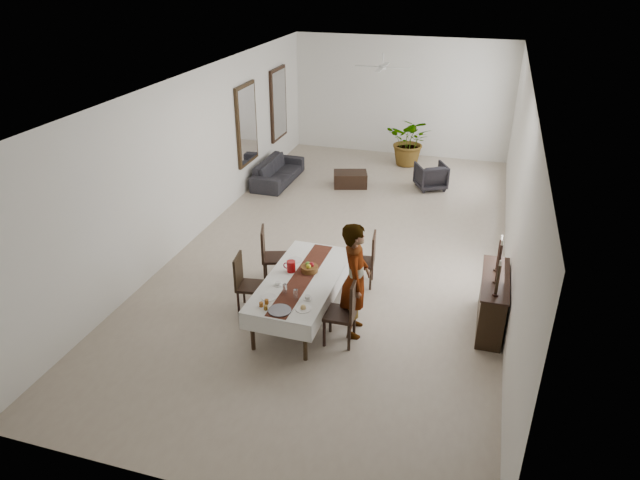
# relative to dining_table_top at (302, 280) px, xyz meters

# --- Properties ---
(floor) EXTENTS (6.00, 12.00, 0.00)m
(floor) POSITION_rel_dining_table_top_xyz_m (0.05, 2.57, -0.66)
(floor) COLOR #B6A690
(floor) RESTS_ON ground
(ceiling) EXTENTS (6.00, 12.00, 0.02)m
(ceiling) POSITION_rel_dining_table_top_xyz_m (0.05, 2.57, 2.54)
(ceiling) COLOR white
(ceiling) RESTS_ON wall_back
(wall_back) EXTENTS (6.00, 0.02, 3.20)m
(wall_back) POSITION_rel_dining_table_top_xyz_m (0.05, 8.57, 0.94)
(wall_back) COLOR white
(wall_back) RESTS_ON floor
(wall_front) EXTENTS (6.00, 0.02, 3.20)m
(wall_front) POSITION_rel_dining_table_top_xyz_m (0.05, -3.43, 0.94)
(wall_front) COLOR white
(wall_front) RESTS_ON floor
(wall_left) EXTENTS (0.02, 12.00, 3.20)m
(wall_left) POSITION_rel_dining_table_top_xyz_m (-2.95, 2.57, 0.94)
(wall_left) COLOR white
(wall_left) RESTS_ON floor
(wall_right) EXTENTS (0.02, 12.00, 3.20)m
(wall_right) POSITION_rel_dining_table_top_xyz_m (3.05, 2.57, 0.94)
(wall_right) COLOR white
(wall_right) RESTS_ON floor
(dining_table_top) EXTENTS (0.94, 2.18, 0.05)m
(dining_table_top) POSITION_rel_dining_table_top_xyz_m (0.00, 0.00, 0.00)
(dining_table_top) COLOR black
(dining_table_top) RESTS_ON table_leg_fl
(table_leg_fl) EXTENTS (0.06, 0.06, 0.63)m
(table_leg_fl) POSITION_rel_dining_table_top_xyz_m (-0.41, -1.02, -0.34)
(table_leg_fl) COLOR black
(table_leg_fl) RESTS_ON floor
(table_leg_fr) EXTENTS (0.06, 0.06, 0.63)m
(table_leg_fr) POSITION_rel_dining_table_top_xyz_m (0.38, -1.04, -0.34)
(table_leg_fr) COLOR black
(table_leg_fr) RESTS_ON floor
(table_leg_bl) EXTENTS (0.06, 0.06, 0.63)m
(table_leg_bl) POSITION_rel_dining_table_top_xyz_m (-0.38, 1.04, -0.34)
(table_leg_bl) COLOR black
(table_leg_bl) RESTS_ON floor
(table_leg_br) EXTENTS (0.06, 0.06, 0.63)m
(table_leg_br) POSITION_rel_dining_table_top_xyz_m (0.41, 1.02, -0.34)
(table_leg_br) COLOR black
(table_leg_br) RESTS_ON floor
(tablecloth_top) EXTENTS (1.10, 2.35, 0.01)m
(tablecloth_top) POSITION_rel_dining_table_top_xyz_m (0.00, 0.00, 0.03)
(tablecloth_top) COLOR white
(tablecloth_top) RESTS_ON dining_table_top
(tablecloth_drape_left) EXTENTS (0.04, 2.33, 0.27)m
(tablecloth_drape_left) POSITION_rel_dining_table_top_xyz_m (-0.53, 0.01, -0.10)
(tablecloth_drape_left) COLOR silver
(tablecloth_drape_left) RESTS_ON dining_table_top
(tablecloth_drape_right) EXTENTS (0.04, 2.33, 0.27)m
(tablecloth_drape_right) POSITION_rel_dining_table_top_xyz_m (0.53, -0.01, -0.10)
(tablecloth_drape_right) COLOR white
(tablecloth_drape_right) RESTS_ON dining_table_top
(tablecloth_drape_near) EXTENTS (1.07, 0.03, 0.27)m
(tablecloth_drape_near) POSITION_rel_dining_table_top_xyz_m (-0.02, -1.16, -0.10)
(tablecloth_drape_near) COLOR silver
(tablecloth_drape_near) RESTS_ON dining_table_top
(tablecloth_drape_far) EXTENTS (1.07, 0.03, 0.27)m
(tablecloth_drape_far) POSITION_rel_dining_table_top_xyz_m (0.02, 1.16, -0.10)
(tablecloth_drape_far) COLOR white
(tablecloth_drape_far) RESTS_ON dining_table_top
(table_runner) EXTENTS (0.35, 2.26, 0.00)m
(table_runner) POSITION_rel_dining_table_top_xyz_m (-0.00, 0.00, 0.03)
(table_runner) COLOR maroon
(table_runner) RESTS_ON tablecloth_top
(red_pitcher) EXTENTS (0.14, 0.14, 0.18)m
(red_pitcher) POSITION_rel_dining_table_top_xyz_m (-0.22, 0.14, 0.12)
(red_pitcher) COLOR #9B0B0D
(red_pitcher) RESTS_ON tablecloth_top
(pitcher_handle) EXTENTS (0.11, 0.02, 0.11)m
(pitcher_handle) POSITION_rel_dining_table_top_xyz_m (-0.30, 0.14, 0.12)
(pitcher_handle) COLOR maroon
(pitcher_handle) RESTS_ON red_pitcher
(wine_glass_near) EXTENTS (0.06, 0.06, 0.15)m
(wine_glass_near) POSITION_rel_dining_table_top_xyz_m (0.10, -0.59, 0.11)
(wine_glass_near) COLOR white
(wine_glass_near) RESTS_ON tablecloth_top
(wine_glass_mid) EXTENTS (0.06, 0.06, 0.15)m
(wine_glass_mid) POSITION_rel_dining_table_top_xyz_m (-0.10, -0.50, 0.11)
(wine_glass_mid) COLOR white
(wine_glass_mid) RESTS_ON tablecloth_top
(teacup_right) EXTENTS (0.08, 0.08, 0.05)m
(teacup_right) POSITION_rel_dining_table_top_xyz_m (0.26, -0.55, 0.06)
(teacup_right) COLOR silver
(teacup_right) RESTS_ON saucer_right
(saucer_right) EXTENTS (0.14, 0.14, 0.01)m
(saucer_right) POSITION_rel_dining_table_top_xyz_m (0.26, -0.55, 0.04)
(saucer_right) COLOR white
(saucer_right) RESTS_ON tablecloth_top
(teacup_left) EXTENTS (0.08, 0.08, 0.05)m
(teacup_left) POSITION_rel_dining_table_top_xyz_m (-0.28, -0.31, 0.06)
(teacup_left) COLOR white
(teacup_left) RESTS_ON saucer_left
(saucer_left) EXTENTS (0.14, 0.14, 0.01)m
(saucer_left) POSITION_rel_dining_table_top_xyz_m (-0.28, -0.31, 0.04)
(saucer_left) COLOR white
(saucer_left) RESTS_ON tablecloth_top
(plate_near_right) EXTENTS (0.22, 0.22, 0.01)m
(plate_near_right) POSITION_rel_dining_table_top_xyz_m (0.29, -0.82, 0.04)
(plate_near_right) COLOR white
(plate_near_right) RESTS_ON tablecloth_top
(bread_near_right) EXTENTS (0.08, 0.08, 0.08)m
(bread_near_right) POSITION_rel_dining_table_top_xyz_m (0.29, -0.82, 0.06)
(bread_near_right) COLOR #DCB26B
(bread_near_right) RESTS_ON plate_near_right
(plate_near_left) EXTENTS (0.22, 0.22, 0.01)m
(plate_near_left) POSITION_rel_dining_table_top_xyz_m (-0.28, -0.67, 0.04)
(plate_near_left) COLOR white
(plate_near_left) RESTS_ON tablecloth_top
(plate_far_left) EXTENTS (0.22, 0.22, 0.01)m
(plate_far_left) POSITION_rel_dining_table_top_xyz_m (-0.28, 0.50, 0.04)
(plate_far_left) COLOR silver
(plate_far_left) RESTS_ON tablecloth_top
(serving_tray) EXTENTS (0.33, 0.33, 0.02)m
(serving_tray) POSITION_rel_dining_table_top_xyz_m (-0.01, -0.95, 0.04)
(serving_tray) COLOR #434348
(serving_tray) RESTS_ON tablecloth_top
(jam_jar_a) EXTENTS (0.06, 0.06, 0.07)m
(jam_jar_a) POSITION_rel_dining_table_top_xyz_m (-0.21, -0.97, 0.07)
(jam_jar_a) COLOR brown
(jam_jar_a) RESTS_ON tablecloth_top
(jam_jar_b) EXTENTS (0.06, 0.06, 0.07)m
(jam_jar_b) POSITION_rel_dining_table_top_xyz_m (-0.30, -0.92, 0.07)
(jam_jar_b) COLOR #8F4E14
(jam_jar_b) RESTS_ON tablecloth_top
(jam_jar_c) EXTENTS (0.06, 0.06, 0.07)m
(jam_jar_c) POSITION_rel_dining_table_top_xyz_m (-0.26, -0.83, 0.07)
(jam_jar_c) COLOR #8D4E14
(jam_jar_c) RESTS_ON tablecloth_top
(fruit_basket) EXTENTS (0.27, 0.27, 0.09)m
(fruit_basket) POSITION_rel_dining_table_top_xyz_m (0.05, 0.23, 0.08)
(fruit_basket) COLOR brown
(fruit_basket) RESTS_ON tablecloth_top
(fruit_red) EXTENTS (0.08, 0.08, 0.08)m
(fruit_red) POSITION_rel_dining_table_top_xyz_m (0.08, 0.24, 0.15)
(fruit_red) COLOR maroon
(fruit_red) RESTS_ON fruit_basket
(fruit_green) EXTENTS (0.07, 0.07, 0.07)m
(fruit_green) POSITION_rel_dining_table_top_xyz_m (0.01, 0.25, 0.15)
(fruit_green) COLOR #518D2A
(fruit_green) RESTS_ON fruit_basket
(fruit_yellow) EXTENTS (0.08, 0.08, 0.08)m
(fruit_yellow) POSITION_rel_dining_table_top_xyz_m (0.05, 0.18, 0.15)
(fruit_yellow) COLOR yellow
(fruit_yellow) RESTS_ON fruit_basket
(chair_right_near_seat) EXTENTS (0.46, 0.46, 0.05)m
(chair_right_near_seat) POSITION_rel_dining_table_top_xyz_m (0.73, -0.47, -0.19)
(chair_right_near_seat) COLOR black
(chair_right_near_seat) RESTS_ON chair_right_near_leg_fl
(chair_right_near_leg_fl) EXTENTS (0.05, 0.05, 0.44)m
(chair_right_near_leg_fl) POSITION_rel_dining_table_top_xyz_m (0.91, -0.65, -0.43)
(chair_right_near_leg_fl) COLOR black
(chair_right_near_leg_fl) RESTS_ON floor
(chair_right_near_leg_fr) EXTENTS (0.05, 0.05, 0.44)m
(chair_right_near_leg_fr) POSITION_rel_dining_table_top_xyz_m (0.90, -0.28, -0.43)
(chair_right_near_leg_fr) COLOR black
(chair_right_near_leg_fr) RESTS_ON floor
(chair_right_near_leg_bl) EXTENTS (0.05, 0.05, 0.44)m
(chair_right_near_leg_bl) POSITION_rel_dining_table_top_xyz_m (0.55, -0.66, -0.43)
(chair_right_near_leg_bl) COLOR black
(chair_right_near_leg_bl) RESTS_ON floor
(chair_right_near_leg_br) EXTENTS (0.05, 0.05, 0.44)m
(chair_right_near_leg_br) POSITION_rel_dining_table_top_xyz_m (0.54, -0.29, -0.43)
(chair_right_near_leg_br) COLOR black
(chair_right_near_leg_br) RESTS_ON floor
(chair_right_near_back) EXTENTS (0.05, 0.45, 0.57)m
(chair_right_near_back) POSITION_rel_dining_table_top_xyz_m (0.93, -0.47, 0.12)
(chair_right_near_back) COLOR black
(chair_right_near_back) RESTS_ON chair_right_near_seat
(chair_right_far_seat) EXTENTS (0.45, 0.45, 0.05)m
(chair_right_far_seat) POSITION_rel_dining_table_top_xyz_m (0.67, 1.21, -0.23)
(chair_right_far_seat) COLOR black
(chair_right_far_seat) RESTS_ON chair_right_far_leg_fl
(chair_right_far_leg_fl) EXTENTS (0.05, 0.05, 0.40)m
(chair_right_far_leg_fl) POSITION_rel_dining_table_top_xyz_m (0.86, 1.06, -0.45)
(chair_right_far_leg_fl) COLOR black
(chair_right_far_leg_fl) RESTS_ON floor
(chair_right_far_leg_fr) EXTENTS (0.05, 0.05, 0.40)m
(chair_right_far_leg_fr) POSITION_rel_dining_table_top_xyz_m (0.82, 1.40, -0.45)
(chair_right_far_leg_fr) COLOR black
(chair_right_far_leg_fr) RESTS_ON floor
(chair_right_far_leg_bl) EXTENTS (0.05, 0.05, 0.40)m
(chair_right_far_leg_bl) POSITION_rel_dining_table_top_xyz_m (0.53, 1.02, -0.45)
(chair_right_far_leg_bl) COLOR black
(chair_right_far_leg_bl) RESTS_ON floor
(chair_right_far_leg_br) EXTENTS (0.05, 0.05, 0.40)m
(chair_right_far_leg_br) POSITION_rel_dining_table_top_xyz_m (0.49, 1.36, -0.45)
(chair_right_far_leg_br) COLOR black
(chair_right_far_leg_br) RESTS_ON floor
(chair_right_far_back) EXTENTS (0.09, 0.41, 0.52)m
(chair_right_far_back) POSITION_rel_dining_table_top_xyz_m (0.86, 1.23, 0.05)
(chair_right_far_back) COLOR black
(chair_right_far_back) RESTS_ON chair_right_far_seat
(chair_left_near_seat) EXTENTS (0.46, 0.46, 0.05)m
(chair_left_near_seat) POSITION_rel_dining_table_top_xyz_m (-0.85, -0.06, -0.23)
(chair_left_near_seat) COLOR black
(chair_left_near_seat) RESTS_ON chair_left_near_leg_fl
(chair_left_near_leg_fl) EXTENTS (0.05, 0.05, 0.40)m
(chair_left_near_leg_fl) POSITION_rel_dining_table_top_xyz_m (-1.03, 0.08, -0.46)
(chair_left_near_leg_fl) COLOR black
(chair_left_near_leg_fl) RESTS_ON floor
(chair_left_near_leg_fr) EXTENTS (0.05, 0.05, 0.40)m
(chair_left_near_leg_fr) POSITION_rel_dining_table_top_xyz_m (-0.99, -0.25, -0.46)
(chair_left_near_leg_fr) COLOR black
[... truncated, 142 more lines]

